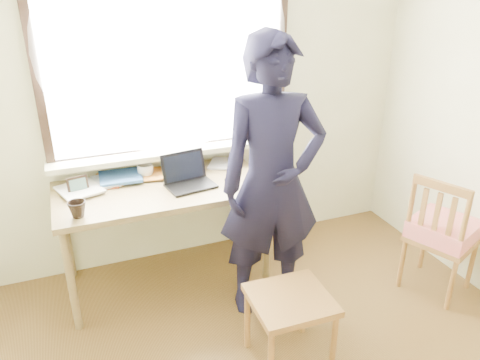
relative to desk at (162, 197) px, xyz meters
name	(u,v)px	position (x,y,z in m)	size (l,w,h in m)	color
room_shell	(317,120)	(0.36, -1.43, 0.93)	(3.52, 4.02, 2.61)	#EFEEC0
desk	(162,197)	(0.00, 0.00, 0.00)	(1.47, 0.73, 0.79)	olive
laptop	(188,178)	(0.18, -0.03, 0.13)	(0.36, 0.31, 0.22)	black
mug_white	(146,171)	(-0.07, 0.21, 0.13)	(0.12, 0.12, 0.09)	white
mug_dark	(77,209)	(-0.58, -0.25, 0.13)	(0.11, 0.11, 0.10)	black
mouse	(231,179)	(0.48, -0.10, 0.10)	(0.10, 0.07, 0.04)	black
desk_clutter	(117,182)	(-0.28, 0.16, 0.10)	(0.94, 0.54, 0.04)	orange
book_a	(92,184)	(-0.45, 0.20, 0.09)	(0.18, 0.25, 0.02)	white
book_b	(210,163)	(0.45, 0.27, 0.09)	(0.17, 0.24, 0.02)	white
picture_frame	(78,186)	(-0.55, 0.10, 0.14)	(0.14, 0.04, 0.11)	black
work_chair	(290,307)	(0.49, -1.06, -0.31)	(0.47, 0.45, 0.46)	olive
side_chair	(442,231)	(1.82, -0.82, -0.22)	(0.54, 0.55, 0.92)	olive
person	(272,182)	(0.61, -0.52, 0.23)	(0.69, 0.45, 1.88)	black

